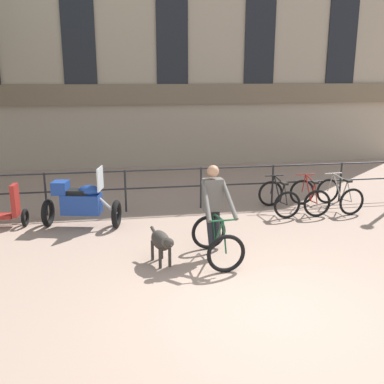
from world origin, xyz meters
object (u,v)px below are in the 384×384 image
Objects in this scene: cyclist_with_bike at (215,218)px; parked_bicycle_mid_right at (339,195)px; parked_bicycle_mid_left at (309,196)px; parked_bicycle_near_lamp at (279,198)px; dog at (161,241)px; parked_motorcycle at (81,202)px.

cyclist_with_bike is 1.45× the size of parked_bicycle_mid_right.
parked_bicycle_mid_right is (0.80, 0.00, -0.00)m from parked_bicycle_mid_left.
parked_bicycle_mid_left is at bearing -5.64° from parked_bicycle_mid_right.
cyclist_with_bike is 1.50× the size of parked_bicycle_near_lamp.
parked_bicycle_mid_right is (4.73, 2.65, -0.07)m from dog.
cyclist_with_bike is 3.34m from parked_motorcycle.
parked_bicycle_mid_left is at bearing 177.87° from parked_bicycle_near_lamp.
parked_motorcycle is at bearing 108.41° from dog.
parked_bicycle_near_lamp is 0.99× the size of parked_bicycle_mid_left.
parked_bicycle_mid_right is (3.73, 2.48, -0.41)m from cyclist_with_bike.
parked_bicycle_near_lamp is at bearing -5.64° from parked_bicycle_mid_right.
parked_motorcycle is 5.49m from parked_bicycle_mid_left.
cyclist_with_bike reaches higher than parked_bicycle_mid_left.
parked_bicycle_mid_left and parked_bicycle_mid_right have the same top height.
parked_motorcycle is at bearing -2.68° from parked_bicycle_mid_right.
parked_motorcycle is 4.69m from parked_bicycle_near_lamp.
parked_bicycle_near_lamp is (3.14, 2.65, -0.07)m from dog.
dog is 5.42m from parked_bicycle_mid_right.
parked_bicycle_near_lamp is at bearing 3.66° from parked_bicycle_mid_left.
parked_motorcycle is at bearing 1.84° from parked_bicycle_near_lamp.
parked_bicycle_mid_right reaches higher than dog.
parked_bicycle_near_lamp is 0.97× the size of parked_bicycle_mid_right.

